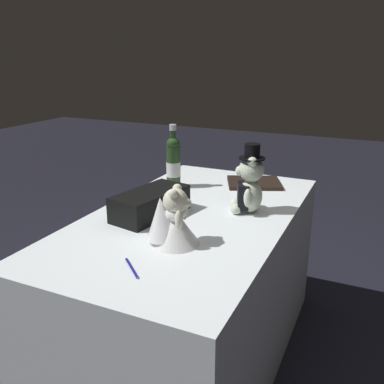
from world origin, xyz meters
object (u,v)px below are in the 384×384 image
teddy_bear_bride (171,220)px  teddy_bear_groom (249,184)px  gift_case_black (150,203)px  champagne_bottle (173,161)px  guestbook (254,183)px  signing_pen (132,269)px

teddy_bear_bride → teddy_bear_groom: bearing=160.1°
gift_case_black → champagne_bottle: bearing=-166.6°
champagne_bottle → gift_case_black: champagne_bottle is taller
teddy_bear_groom → guestbook: (-0.40, -0.09, -0.11)m
guestbook → teddy_bear_groom: bearing=-10.4°
champagne_bottle → gift_case_black: bearing=13.4°
teddy_bear_groom → teddy_bear_bride: (0.42, -0.15, -0.04)m
teddy_bear_groom → teddy_bear_bride: teddy_bear_groom is taller
champagne_bottle → gift_case_black: 0.42m
teddy_bear_groom → signing_pen: size_ratio=2.75×
champagne_bottle → guestbook: bearing=120.3°
champagne_bottle → gift_case_black: size_ratio=0.87×
guestbook → gift_case_black: bearing=-47.2°
champagne_bottle → signing_pen: size_ratio=2.95×
teddy_bear_groom → champagne_bottle: champagne_bottle is taller
teddy_bear_groom → gift_case_black: teddy_bear_groom is taller
teddy_bear_groom → gift_case_black: size_ratio=0.81×
gift_case_black → teddy_bear_groom: bearing=120.6°
teddy_bear_groom → champagne_bottle: (-0.18, -0.45, 0.01)m
teddy_bear_groom → guestbook: bearing=-167.0°
teddy_bear_groom → guestbook: teddy_bear_groom is taller
signing_pen → gift_case_black: bearing=-157.1°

